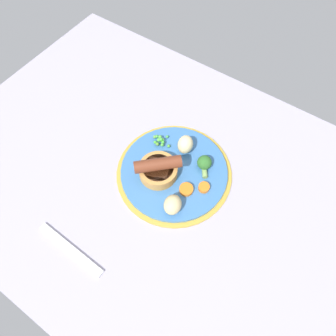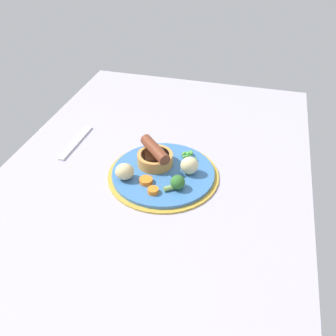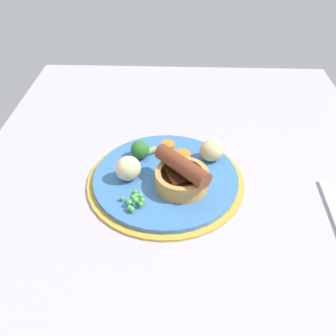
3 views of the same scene
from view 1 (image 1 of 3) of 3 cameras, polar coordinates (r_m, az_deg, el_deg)
The scene contains 10 objects.
dining_table at distance 76.11cm, azimuth -2.87°, elevation -1.43°, with size 110.00×80.00×3.00cm, color #9E99AD.
dinner_plate at distance 74.17cm, azimuth 1.16°, elevation -0.75°, with size 28.62×28.62×1.40cm.
sausage_pudding at distance 70.88cm, azimuth -1.95°, elevation -0.24°, with size 9.98×9.73×6.07cm.
pea_pile at distance 76.87cm, azimuth -1.49°, elevation 5.31°, with size 5.31×4.29×1.95cm.
broccoli_floret_near at distance 72.97cm, azimuth 6.95°, elevation 0.89°, with size 4.34×5.00×3.57cm.
potato_chunk_0 at distance 67.23cm, azimuth 0.90°, elevation -7.00°, with size 4.66×3.99×4.32cm, color #CCB77F.
potato_chunk_1 at distance 74.61cm, azimuth 3.32°, elevation 4.51°, with size 4.55×3.82×4.77cm, color beige.
carrot_slice_0 at distance 70.65cm, azimuth 3.54°, elevation -4.01°, with size 3.29×3.29×1.13cm, color orange.
carrot_slice_1 at distance 71.15cm, azimuth 6.85°, elevation -3.69°, with size 2.66×2.66×1.21cm, color orange.
fork at distance 70.79cm, azimuth -18.03°, elevation -14.48°, with size 18.00×1.60×0.60cm, color silver.
Camera 1 is at (22.94, -26.95, 68.88)cm, focal length 32.00 mm.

